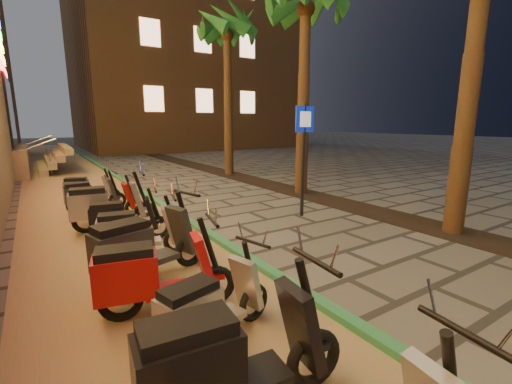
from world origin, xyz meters
TOP-DOWN VIEW (x-y plane):
  - ground at (0.00, 0.00)m, footprint 120.00×120.00m
  - parking_strip at (-2.60, 10.00)m, footprint 3.40×60.00m
  - green_curb at (-0.90, 10.00)m, footprint 0.18×60.00m
  - planting_strip at (3.60, 5.00)m, footprint 1.20×40.00m
  - apartment_block at (9.00, 32.00)m, footprint 18.00×16.06m
  - palm_c at (3.60, 7.00)m, footprint 2.97×3.02m
  - palm_d at (3.60, 12.00)m, footprint 2.97×3.02m
  - pedestrian_sign at (1.77, 4.82)m, footprint 0.61×0.12m
  - scooter_4 at (-2.75, 0.45)m, footprint 1.79×0.67m
  - scooter_5 at (-2.46, 1.36)m, footprint 1.47×0.72m
  - scooter_6 at (-2.78, 2.30)m, footprint 1.70×0.79m
  - scooter_7 at (-2.64, 3.21)m, footprint 1.82×0.91m
  - scooter_8 at (-2.50, 4.26)m, footprint 1.54×0.73m
  - scooter_9 at (-2.49, 5.28)m, footprint 1.50×0.72m
  - scooter_10 at (-2.65, 6.19)m, footprint 1.82×0.73m
  - scooter_11 at (-2.53, 7.04)m, footprint 1.53×0.54m
  - scooter_12 at (-2.71, 8.09)m, footprint 1.50×0.53m
  - scooter_13 at (-2.65, 9.07)m, footprint 1.47×0.75m

SIDE VIEW (x-z plane):
  - ground at x=0.00m, z-range 0.00..0.00m
  - parking_strip at x=-2.60m, z-range 0.00..0.01m
  - planting_strip at x=3.60m, z-range 0.00..0.02m
  - green_curb at x=-0.90m, z-range 0.00..0.10m
  - scooter_5 at x=-2.46m, z-range -0.07..0.97m
  - scooter_13 at x=-2.65m, z-range -0.07..0.97m
  - scooter_9 at x=-2.49m, z-range -0.07..0.99m
  - scooter_12 at x=-2.71m, z-range -0.07..0.99m
  - scooter_11 at x=-2.53m, z-range -0.07..1.01m
  - scooter_8 at x=-2.50m, z-range -0.07..1.02m
  - scooter_6 at x=-2.78m, z-range -0.08..1.12m
  - scooter_4 at x=-2.75m, z-range -0.08..1.18m
  - scooter_10 at x=-2.65m, z-range -0.08..1.19m
  - scooter_7 at x=-2.64m, z-range -0.08..1.20m
  - pedestrian_sign at x=1.77m, z-range 0.41..3.20m
  - palm_c at x=3.60m, z-range 2.27..9.18m
  - palm_d at x=3.60m, z-range 2.36..9.53m
  - apartment_block at x=9.00m, z-range 0.00..25.00m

